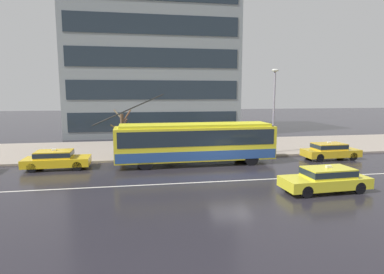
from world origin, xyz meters
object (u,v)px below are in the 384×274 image
at_px(trolleybus, 196,142).
at_px(street_tree_bare, 122,131).
at_px(street_lamp, 274,104).
at_px(taxi_queued_behind_bus, 56,159).
at_px(pedestrian_at_shelter, 149,137).
at_px(pedestrian_approaching_curb, 187,134).
at_px(taxi_oncoming_near, 326,178).
at_px(taxi_ahead_of_bus, 330,150).
at_px(bus_shelter, 164,131).
at_px(pedestrian_walking_past, 170,135).

bearing_deg(trolleybus, street_tree_bare, 146.34).
height_order(street_lamp, street_tree_bare, street_lamp).
bearing_deg(taxi_queued_behind_bus, pedestrian_at_shelter, 24.56).
xyz_separation_m(taxi_queued_behind_bus, street_lamp, (16.82, 2.52, 3.54)).
distance_m(taxi_queued_behind_bus, pedestrian_approaching_curb, 10.17).
relative_size(taxi_oncoming_near, pedestrian_approaching_curb, 2.34).
bearing_deg(pedestrian_approaching_curb, street_tree_bare, 177.75).
height_order(taxi_queued_behind_bus, taxi_ahead_of_bus, same).
bearing_deg(trolleybus, taxi_oncoming_near, -53.40).
distance_m(taxi_ahead_of_bus, bus_shelter, 13.37).
bearing_deg(trolleybus, taxi_queued_behind_bus, 178.98).
distance_m(taxi_ahead_of_bus, pedestrian_at_shelter, 14.31).
height_order(taxi_oncoming_near, taxi_ahead_of_bus, same).
relative_size(pedestrian_approaching_curb, pedestrian_walking_past, 1.02).
distance_m(taxi_oncoming_near, street_lamp, 10.93).
height_order(taxi_ahead_of_bus, pedestrian_approaching_curb, pedestrian_approaching_curb).
xyz_separation_m(taxi_ahead_of_bus, pedestrian_approaching_curb, (-10.78, 3.43, 1.07)).
xyz_separation_m(taxi_oncoming_near, street_lamp, (1.55, 10.23, 3.54)).
relative_size(trolleybus, street_tree_bare, 3.51).
bearing_deg(pedestrian_at_shelter, pedestrian_walking_past, 28.40).
distance_m(bus_shelter, street_lamp, 9.48).
distance_m(taxi_oncoming_near, bus_shelter, 13.82).
height_order(taxi_queued_behind_bus, pedestrian_approaching_curb, pedestrian_approaching_curb).
xyz_separation_m(taxi_oncoming_near, pedestrian_walking_past, (-7.08, 11.60, 0.98)).
bearing_deg(bus_shelter, taxi_oncoming_near, -56.61).
relative_size(taxi_ahead_of_bus, street_tree_bare, 1.19).
bearing_deg(bus_shelter, pedestrian_approaching_curb, -17.40).
bearing_deg(taxi_oncoming_near, pedestrian_walking_past, 121.39).
bearing_deg(street_tree_bare, street_lamp, -4.00).
height_order(pedestrian_approaching_curb, street_tree_bare, street_tree_bare).
bearing_deg(trolleybus, pedestrian_at_shelter, 135.90).
bearing_deg(pedestrian_approaching_curb, pedestrian_at_shelter, -175.68).
bearing_deg(pedestrian_walking_past, pedestrian_at_shelter, -151.60).
relative_size(trolleybus, bus_shelter, 3.06).
bearing_deg(street_lamp, taxi_ahead_of_bus, -37.85).
relative_size(trolleybus, pedestrian_approaching_curb, 6.49).
bearing_deg(street_tree_bare, taxi_oncoming_near, -45.39).
xyz_separation_m(pedestrian_approaching_curb, street_tree_bare, (-5.28, 0.21, 0.35)).
distance_m(pedestrian_at_shelter, street_tree_bare, 2.24).
bearing_deg(street_tree_bare, taxi_queued_behind_bus, -141.83).
xyz_separation_m(bus_shelter, street_tree_bare, (-3.38, -0.39, 0.12)).
height_order(taxi_oncoming_near, pedestrian_walking_past, pedestrian_walking_past).
height_order(taxi_oncoming_near, street_tree_bare, street_tree_bare).
relative_size(taxi_ahead_of_bus, pedestrian_at_shelter, 2.32).
distance_m(pedestrian_approaching_curb, street_tree_bare, 5.30).
xyz_separation_m(pedestrian_approaching_curb, pedestrian_walking_past, (-1.41, 0.70, -0.09)).
distance_m(bus_shelter, pedestrian_approaching_curb, 2.01).
bearing_deg(pedestrian_approaching_curb, taxi_queued_behind_bus, -161.64).
bearing_deg(taxi_queued_behind_bus, pedestrian_approaching_curb, 18.36).
xyz_separation_m(trolleybus, street_lamp, (7.14, 2.69, 2.61)).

